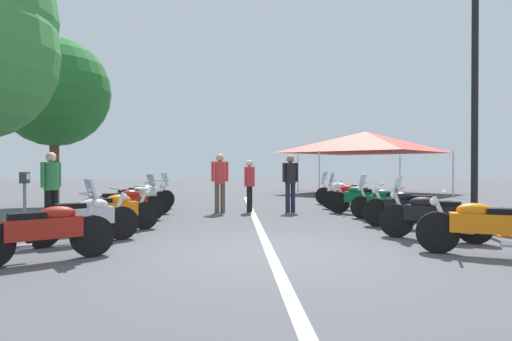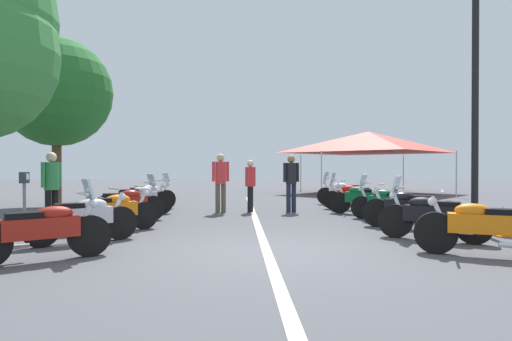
{
  "view_description": "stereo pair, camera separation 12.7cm",
  "coord_description": "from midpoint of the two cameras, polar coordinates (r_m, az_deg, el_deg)",
  "views": [
    {
      "loc": [
        -6.93,
        0.62,
        1.4
      ],
      "look_at": [
        4.02,
        0.0,
        1.29
      ],
      "focal_mm": 29.96,
      "sensor_mm": 36.0,
      "label": 1
    },
    {
      "loc": [
        -6.93,
        0.49,
        1.4
      ],
      "look_at": [
        4.02,
        0.0,
        1.29
      ],
      "focal_mm": 29.96,
      "sensor_mm": 36.0,
      "label": 2
    }
  ],
  "objects": [
    {
      "name": "motorcycle_right_row_0",
      "position": [
        7.56,
        27.93,
        -6.62
      ],
      "size": [
        1.04,
        1.96,
        1.01
      ],
      "rotation": [
        0.0,
        0.0,
        1.15
      ],
      "color": "black",
      "rests_on": "ground_plane"
    },
    {
      "name": "motorcycle_right_row_5",
      "position": [
        14.09,
        12.47,
        -3.3
      ],
      "size": [
        1.03,
        1.92,
        1.19
      ],
      "rotation": [
        0.0,
        0.0,
        1.15
      ],
      "color": "black",
      "rests_on": "ground_plane"
    },
    {
      "name": "motorcycle_left_row_5",
      "position": [
        14.03,
        -14.84,
        -3.29
      ],
      "size": [
        1.35,
        1.77,
        1.2
      ],
      "rotation": [
        0.0,
        0.0,
        -0.94
      ],
      "color": "black",
      "rests_on": "ground_plane"
    },
    {
      "name": "motorcycle_left_row_2",
      "position": [
        9.63,
        -19.16,
        -5.14
      ],
      "size": [
        1.22,
        1.87,
        0.99
      ],
      "rotation": [
        0.0,
        0.0,
        -1.02
      ],
      "color": "black",
      "rests_on": "ground_plane"
    },
    {
      "name": "motorcycle_right_row_4",
      "position": [
        12.85,
        13.75,
        -3.68
      ],
      "size": [
        1.03,
        1.92,
        1.0
      ],
      "rotation": [
        0.0,
        0.0,
        1.14
      ],
      "color": "black",
      "rests_on": "ground_plane"
    },
    {
      "name": "motorcycle_left_row_3",
      "position": [
        11.11,
        -17.49,
        -4.28
      ],
      "size": [
        1.34,
        1.87,
        1.21
      ],
      "rotation": [
        0.0,
        0.0,
        -0.97
      ],
      "color": "black",
      "rests_on": "ground_plane"
    },
    {
      "name": "motorcycle_right_row_1",
      "position": [
        8.75,
        22.08,
        -5.58
      ],
      "size": [
        1.25,
        1.77,
        1.22
      ],
      "rotation": [
        0.0,
        0.0,
        0.98
      ],
      "color": "black",
      "rests_on": "ground_plane"
    },
    {
      "name": "street_lamp_twin_globe",
      "position": [
        10.43,
        26.89,
        13.28
      ],
      "size": [
        0.32,
        1.22,
        5.52
      ],
      "color": "black",
      "rests_on": "ground_plane"
    },
    {
      "name": "roadside_tree_1",
      "position": [
        16.78,
        -25.56,
        9.44
      ],
      "size": [
        3.82,
        3.82,
        5.93
      ],
      "color": "brown",
      "rests_on": "ground_plane"
    },
    {
      "name": "parking_meter",
      "position": [
        9.5,
        -28.84,
        -2.55
      ],
      "size": [
        0.18,
        0.14,
        1.29
      ],
      "rotation": [
        0.0,
        0.0,
        -1.61
      ],
      "color": "slate",
      "rests_on": "ground_plane"
    },
    {
      "name": "event_tent",
      "position": [
        22.88,
        14.26,
        3.67
      ],
      "size": [
        6.8,
        6.8,
        3.2
      ],
      "color": "#E54C3F",
      "rests_on": "ground_plane"
    },
    {
      "name": "motorcycle_left_row_0",
      "position": [
        7.02,
        -26.69,
        -7.14
      ],
      "size": [
        1.2,
        1.76,
        1.21
      ],
      "rotation": [
        0.0,
        0.0,
        -1.0
      ],
      "color": "black",
      "rests_on": "ground_plane"
    },
    {
      "name": "ground_plane",
      "position": [
        7.09,
        1.34,
        -10.83
      ],
      "size": [
        80.0,
        80.0,
        0.0
      ],
      "primitive_type": "plane",
      "color": "#4C4C51"
    },
    {
      "name": "motorcycle_left_row_1",
      "position": [
        8.41,
        -22.33,
        -5.94
      ],
      "size": [
        1.21,
        1.76,
        1.0
      ],
      "rotation": [
        0.0,
        0.0,
        -0.99
      ],
      "color": "black",
      "rests_on": "ground_plane"
    },
    {
      "name": "bystander_0",
      "position": [
        13.06,
        4.33,
        -1.1
      ],
      "size": [
        0.32,
        0.5,
        1.74
      ],
      "rotation": [
        0.0,
        0.0,
        3.48
      ],
      "color": "#1E2338",
      "rests_on": "ground_plane"
    },
    {
      "name": "bystander_1",
      "position": [
        12.89,
        -5.13,
        -1.0
      ],
      "size": [
        0.32,
        0.51,
        1.78
      ],
      "rotation": [
        0.0,
        0.0,
        0.3
      ],
      "color": "brown",
      "rests_on": "ground_plane"
    },
    {
      "name": "motorcycle_right_row_3",
      "position": [
        11.59,
        16.89,
        -4.13
      ],
      "size": [
        1.28,
        1.75,
        1.19
      ],
      "rotation": [
        0.0,
        0.0,
        0.96
      ],
      "color": "black",
      "rests_on": "ground_plane"
    },
    {
      "name": "traffic_cone_1",
      "position": [
        9.95,
        29.73,
        -5.92
      ],
      "size": [
        0.36,
        0.36,
        0.61
      ],
      "color": "orange",
      "rests_on": "ground_plane"
    },
    {
      "name": "bystander_2",
      "position": [
        10.93,
        -25.99,
        -1.51
      ],
      "size": [
        0.47,
        0.32,
        1.73
      ],
      "rotation": [
        0.0,
        0.0,
        1.06
      ],
      "color": "black",
      "rests_on": "ground_plane"
    },
    {
      "name": "motorcycle_right_row_2",
      "position": [
        10.23,
        19.59,
        -4.74
      ],
      "size": [
        1.15,
        1.98,
        1.01
      ],
      "rotation": [
        0.0,
        0.0,
        1.09
      ],
      "color": "black",
      "rests_on": "ground_plane"
    },
    {
      "name": "lane_centre_stripe",
      "position": [
        10.84,
        -0.27,
        -6.85
      ],
      "size": [
        17.08,
        0.16,
        0.01
      ],
      "primitive_type": "cube",
      "color": "beige",
      "rests_on": "ground_plane"
    },
    {
      "name": "motorcycle_left_row_4",
      "position": [
        12.56,
        -15.97,
        -3.73
      ],
      "size": [
        1.26,
        1.91,
        1.01
      ],
      "rotation": [
        0.0,
        0.0,
        -1.02
      ],
      "color": "black",
      "rests_on": "ground_plane"
    },
    {
      "name": "motorcycle_right_row_6",
      "position": [
        15.63,
        11.27,
        -2.89
      ],
      "size": [
        1.24,
        1.85,
        1.2
      ],
      "rotation": [
        0.0,
        0.0,
        1.01
      ],
      "color": "black",
      "rests_on": "ground_plane"
    },
    {
      "name": "bystander_3",
      "position": [
        13.1,
        -1.14,
        -1.51
      ],
      "size": [
        0.52,
        0.32,
        1.59
      ],
      "rotation": [
        0.0,
        0.0,
        1.34
      ],
      "color": "black",
      "rests_on": "ground_plane"
    }
  ]
}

